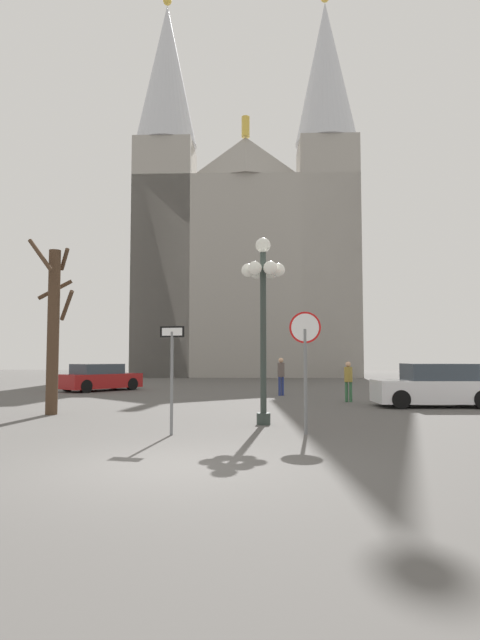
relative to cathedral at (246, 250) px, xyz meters
name	(u,v)px	position (x,y,z in m)	size (l,w,h in m)	color
ground_plane	(166,467)	(1.38, -40.12, -11.57)	(120.00, 120.00, 0.00)	#514F4C
cathedral	(246,250)	(0.00, 0.00, 0.00)	(20.02, 12.77, 34.61)	gray
stop_sign	(305,349)	(3.78, -36.32, -9.63)	(0.72, 0.17, 2.80)	slate
one_way_arrow_sign	(172,367)	(0.75, -36.67, -10.05)	(0.58, 0.13, 2.46)	slate
street_lamp	(263,293)	(2.76, -34.65, -8.14)	(1.16, 1.05, 4.92)	#2D3833
bare_tree	(53,326)	(-3.78, -32.75, -8.87)	(1.43, 1.50, 5.38)	#473323
parked_car_near_white	(434,386)	(8.59, -29.25, -10.86)	(4.17, 2.08, 1.51)	silver
parked_car_far_red	(100,378)	(-6.14, -21.67, -10.91)	(3.86, 4.34, 1.38)	maroon
pedestrian_walking	(348,378)	(5.82, -27.49, -10.63)	(0.32, 0.32, 1.57)	#33663F
pedestrian_standing	(281,373)	(3.19, -24.29, -10.54)	(0.32, 0.32, 1.71)	navy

